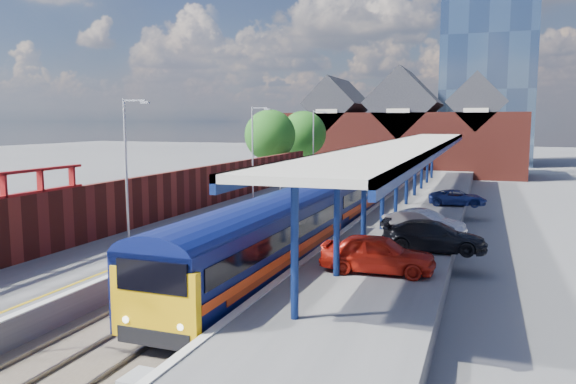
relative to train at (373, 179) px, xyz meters
The scene contains 23 objects.
ground 2.94m from the train, 137.22° to the left, with size 240.00×240.00×0.00m, color #5B5B5E.
ballast_bed 8.99m from the train, 99.83° to the right, with size 6.00×76.00×0.06m, color #473D33.
rails 8.97m from the train, 99.83° to the right, with size 4.51×76.00×0.14m.
left_platform 11.22m from the train, 129.06° to the right, with size 5.00×76.00×1.00m, color #565659.
right_platform 9.86m from the train, 62.39° to the right, with size 6.00×76.00×1.00m, color #565659.
coping_left 9.85m from the train, 118.31° to the right, with size 0.30×76.00×0.05m, color silver.
coping_right 8.84m from the train, 79.12° to the right, with size 0.30×76.00×0.05m, color silver.
yellow_line 10.15m from the train, 121.32° to the right, with size 0.14×76.00×0.01m, color yellow.
train is the anchor object (origin of this frame).
canopy 8.38m from the train, 59.10° to the right, with size 4.50×52.00×4.48m.
lamp_post_b 24.11m from the train, 109.15° to the right, with size 1.48×0.18×7.00m.
lamp_post_c 10.67m from the train, 139.89° to the right, with size 1.48×0.18×7.00m.
lamp_post_d 12.57m from the train, 129.94° to the left, with size 1.48×0.18×7.00m.
platform_sign 7.99m from the train, 144.58° to the right, with size 0.55×0.08×2.50m.
brick_wall 17.88m from the train, 122.46° to the right, with size 0.35×50.00×3.86m.
station_building 29.61m from the train, 92.91° to the left, with size 30.00×12.12×13.78m.
glass_tower 55.13m from the train, 80.60° to the left, with size 14.20×14.20×40.30m.
tree_near 14.28m from the train, 148.39° to the left, with size 5.20×5.20×8.10m.
tree_far 19.02m from the train, 125.35° to the left, with size 5.20×5.20×8.10m.
parked_car_red 25.11m from the train, 78.72° to the right, with size 1.79×4.45×1.52m, color #AD1A0E.
parked_car_silver 17.84m from the train, 70.78° to the right, with size 1.44×4.14×1.36m, color #BABBC0.
parked_car_dark 21.18m from the train, 71.68° to the right, with size 1.92×4.72×1.37m, color black.
parked_car_blue 8.72m from the train, 36.36° to the right, with size 1.83×3.97×1.10m, color navy.
Camera 1 is at (10.20, -17.40, 6.88)m, focal length 35.00 mm.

